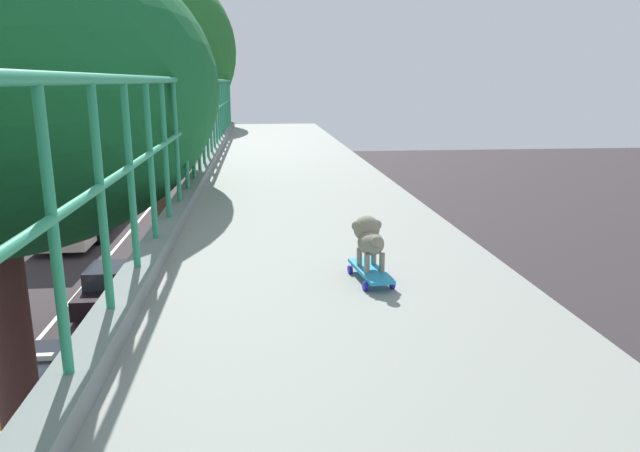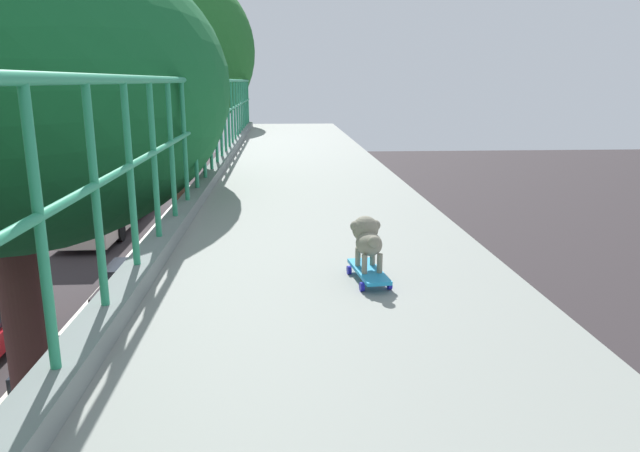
% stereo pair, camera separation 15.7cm
% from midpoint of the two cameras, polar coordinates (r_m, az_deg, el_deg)
% --- Properties ---
extents(green_railing, '(0.20, 31.49, 1.32)m').
position_cam_midpoint_polar(green_railing, '(2.36, -27.84, -13.05)').
color(green_railing, slate).
rests_on(green_railing, overpass_deck).
extents(car_yellow_cab_fifth, '(1.85, 4.26, 1.58)m').
position_cam_midpoint_polar(car_yellow_cab_fifth, '(14.68, -24.79, -14.05)').
color(car_yellow_cab_fifth, gold).
rests_on(car_yellow_cab_fifth, ground).
extents(car_black_seventh, '(2.02, 3.86, 1.37)m').
position_cam_midpoint_polar(car_black_seventh, '(20.72, -19.37, -5.57)').
color(car_black_seventh, black).
rests_on(car_black_seventh, ground).
extents(city_bus, '(2.60, 10.59, 3.39)m').
position_cam_midpoint_polar(city_bus, '(31.48, -21.76, 3.12)').
color(city_bus, beige).
rests_on(city_bus, ground).
extents(roadside_tree_far, '(4.86, 4.86, 10.48)m').
position_cam_midpoint_polar(roadside_tree_far, '(18.22, -16.32, 15.79)').
color(roadside_tree_far, '#483626').
rests_on(roadside_tree_far, ground).
extents(toy_skateboard, '(0.25, 0.55, 0.08)m').
position_cam_midpoint_polar(toy_skateboard, '(3.90, 3.76, -4.42)').
color(toy_skateboard, '#2296CD').
rests_on(toy_skateboard, overpass_deck).
extents(small_dog, '(0.21, 0.37, 0.34)m').
position_cam_midpoint_polar(small_dog, '(3.89, 3.60, -1.03)').
color(small_dog, gray).
rests_on(small_dog, toy_skateboard).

